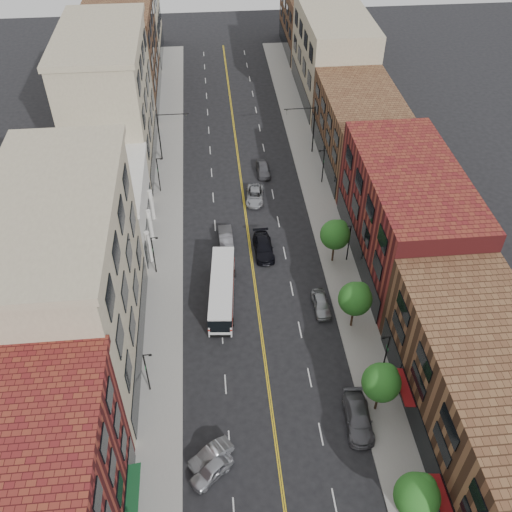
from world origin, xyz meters
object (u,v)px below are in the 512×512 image
object	(u,v)px
car_lane_a	(263,247)
car_parked_far	(321,304)
car_angle_a	(211,471)
car_parked_mid	(358,418)
city_bus	(222,289)
car_lane_b	(255,195)
car_lane_behind	(226,237)
car_lane_c	(263,169)
car_angle_b	(211,455)

from	to	relation	value
car_lane_a	car_parked_far	bearing A→B (deg)	-63.70
car_angle_a	car_parked_mid	distance (m)	13.50
car_angle_a	car_lane_a	distance (m)	28.16
city_bus	car_lane_b	xyz separation A→B (m)	(5.21, 17.94, -0.96)
car_angle_a	car_parked_far	distance (m)	21.44
car_lane_behind	car_lane_a	xyz separation A→B (m)	(4.32, -2.40, 0.02)
city_bus	car_lane_a	xyz separation A→B (m)	(5.21, 7.35, -0.86)
car_lane_a	car_lane_b	bearing A→B (deg)	88.21
car_lane_behind	car_lane_c	bearing A→B (deg)	-113.93
city_bus	car_lane_a	bearing A→B (deg)	59.72
car_lane_c	car_lane_a	bearing A→B (deg)	-96.57
car_angle_a	car_lane_b	size ratio (longest dim) A/B	0.80
car_lane_behind	city_bus	bearing A→B (deg)	83.79
car_parked_mid	city_bus	bearing A→B (deg)	127.15
car_angle_a	car_parked_mid	xyz separation A→B (m)	(13.00, 3.63, 0.12)
car_parked_mid	car_parked_far	bearing A→B (deg)	95.88
car_lane_behind	car_lane_b	distance (m)	9.26
car_angle_a	car_parked_mid	size ratio (longest dim) A/B	0.72
car_parked_far	car_lane_a	xyz separation A→B (m)	(-5.15, 9.66, 0.07)
car_parked_mid	car_lane_b	size ratio (longest dim) A/B	1.11
car_lane_behind	car_lane_a	size ratio (longest dim) A/B	0.86
car_angle_b	car_lane_b	xyz separation A→B (m)	(7.10, 36.43, 0.04)
city_bus	car_lane_a	world-z (taller)	city_bus
car_parked_mid	car_lane_a	world-z (taller)	car_parked_mid
car_angle_b	car_lane_c	xyz separation A→B (m)	(8.83, 42.51, 0.10)
car_parked_far	car_lane_a	world-z (taller)	car_lane_a
car_angle_b	car_parked_mid	bearing A→B (deg)	66.38
car_angle_b	car_lane_b	bearing A→B (deg)	135.66
car_parked_mid	car_angle_b	bearing A→B (deg)	-167.49
car_angle_a	car_lane_behind	bearing A→B (deg)	135.13
city_bus	car_angle_b	world-z (taller)	city_bus
car_angle_a	car_parked_far	bearing A→B (deg)	105.64
car_lane_b	city_bus	bearing A→B (deg)	-98.62
city_bus	car_parked_far	xyz separation A→B (m)	(10.36, -2.31, -0.93)
car_parked_far	car_lane_b	xyz separation A→B (m)	(-5.15, 20.25, -0.03)
car_angle_b	car_parked_far	world-z (taller)	car_parked_far
car_lane_behind	car_lane_a	world-z (taller)	car_lane_a
car_lane_a	car_angle_a	bearing A→B (deg)	-106.39
car_parked_far	car_lane_c	world-z (taller)	car_lane_c
car_parked_mid	car_lane_behind	distance (m)	27.95
car_lane_a	car_angle_b	bearing A→B (deg)	-107.16
car_angle_a	car_lane_a	xyz separation A→B (m)	(7.10, 27.25, 0.10)
car_parked_far	car_lane_a	bearing A→B (deg)	116.91
car_angle_b	car_lane_a	size ratio (longest dim) A/B	0.73
car_lane_a	car_parked_mid	bearing A→B (deg)	-77.76
car_angle_b	car_lane_c	bearing A→B (deg)	134.96
car_parked_mid	car_lane_c	xyz separation A→B (m)	(-4.17, 40.29, -0.05)
car_lane_behind	car_lane_b	bearing A→B (deg)	-118.75
city_bus	car_angle_a	bearing A→B (deg)	-90.38
city_bus	car_angle_b	xyz separation A→B (m)	(-1.89, -18.48, -1.00)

